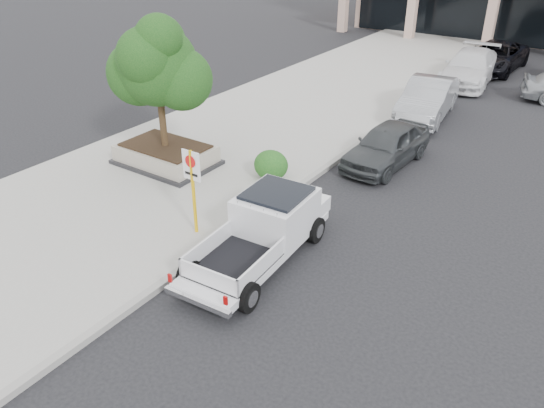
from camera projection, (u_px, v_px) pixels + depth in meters
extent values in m
plane|color=black|center=(254.00, 279.00, 12.37)|extent=(120.00, 120.00, 0.00)
cube|color=gray|center=(230.00, 143.00, 19.39)|extent=(8.00, 52.00, 0.15)
cube|color=gray|center=(324.00, 169.00, 17.43)|extent=(0.20, 52.00, 0.15)
cube|color=tan|center=(344.00, 0.00, 36.81)|extent=(0.55, 0.55, 4.20)
cube|color=black|center=(167.00, 162.00, 17.63)|extent=(3.20, 2.20, 0.12)
cube|color=gray|center=(166.00, 153.00, 17.48)|extent=(3.00, 2.00, 0.50)
cube|color=black|center=(165.00, 145.00, 17.34)|extent=(2.70, 1.70, 0.06)
cylinder|color=black|center=(162.00, 112.00, 16.80)|extent=(0.22, 0.22, 2.20)
sphere|color=#0F3711|center=(157.00, 65.00, 16.07)|extent=(2.50, 2.50, 2.50)
sphere|color=#0F3711|center=(182.00, 79.00, 16.14)|extent=(1.90, 1.90, 1.90)
sphere|color=#0F3711|center=(159.00, 41.00, 16.29)|extent=(1.60, 1.60, 1.60)
cylinder|color=#E2AB0B|center=(194.00, 193.00, 13.36)|extent=(0.09, 0.09, 2.30)
cube|color=white|center=(191.00, 166.00, 12.99)|extent=(0.55, 0.03, 0.78)
cylinder|color=red|center=(190.00, 162.00, 12.91)|extent=(0.32, 0.02, 0.32)
ellipsoid|color=#144816|center=(271.00, 165.00, 16.44)|extent=(1.10, 0.99, 0.93)
imported|color=#323538|center=(387.00, 145.00, 17.65)|extent=(1.91, 4.14, 1.38)
imported|color=gray|center=(427.00, 99.00, 21.67)|extent=(2.23, 4.95, 1.58)
imported|color=silver|center=(470.00, 67.00, 26.07)|extent=(2.65, 5.59, 1.57)
imported|color=black|center=(495.00, 57.00, 28.21)|extent=(2.69, 5.43, 1.48)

